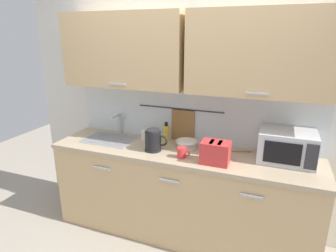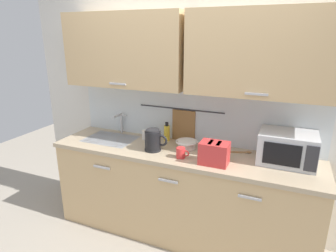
{
  "view_description": "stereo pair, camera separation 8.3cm",
  "coord_description": "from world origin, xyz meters",
  "px_view_note": "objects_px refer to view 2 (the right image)",
  "views": [
    {
      "loc": [
        0.79,
        -2.09,
        1.95
      ],
      "look_at": [
        -0.15,
        0.33,
        1.12
      ],
      "focal_mm": 30.81,
      "sensor_mm": 36.0,
      "label": 1
    },
    {
      "loc": [
        0.87,
        -2.06,
        1.95
      ],
      "look_at": [
        -0.15,
        0.33,
        1.12
      ],
      "focal_mm": 30.81,
      "sensor_mm": 36.0,
      "label": 2
    }
  ],
  "objects_px": {
    "toaster": "(214,153)",
    "wooden_spoon": "(241,152)",
    "mug_near_sink": "(146,135)",
    "mixing_bowl": "(187,144)",
    "mug_by_kettle": "(181,153)",
    "microwave": "(287,148)",
    "electric_kettle": "(153,140)",
    "dish_soap_bottle": "(167,133)"
  },
  "relations": [
    {
      "from": "mixing_bowl",
      "to": "wooden_spoon",
      "type": "xyz_separation_m",
      "value": [
        0.5,
        0.09,
        -0.04
      ]
    },
    {
      "from": "microwave",
      "to": "toaster",
      "type": "height_order",
      "value": "microwave"
    },
    {
      "from": "toaster",
      "to": "wooden_spoon",
      "type": "distance_m",
      "value": 0.38
    },
    {
      "from": "dish_soap_bottle",
      "to": "mixing_bowl",
      "type": "relative_size",
      "value": 0.92
    },
    {
      "from": "dish_soap_bottle",
      "to": "wooden_spoon",
      "type": "distance_m",
      "value": 0.76
    },
    {
      "from": "mug_by_kettle",
      "to": "microwave",
      "type": "bearing_deg",
      "value": 16.51
    },
    {
      "from": "mixing_bowl",
      "to": "dish_soap_bottle",
      "type": "bearing_deg",
      "value": 154.68
    },
    {
      "from": "electric_kettle",
      "to": "mug_near_sink",
      "type": "distance_m",
      "value": 0.33
    },
    {
      "from": "microwave",
      "to": "electric_kettle",
      "type": "relative_size",
      "value": 2.03
    },
    {
      "from": "microwave",
      "to": "mug_near_sink",
      "type": "distance_m",
      "value": 1.37
    },
    {
      "from": "wooden_spoon",
      "to": "mug_by_kettle",
      "type": "bearing_deg",
      "value": -145.26
    },
    {
      "from": "microwave",
      "to": "mug_by_kettle",
      "type": "distance_m",
      "value": 0.9
    },
    {
      "from": "wooden_spoon",
      "to": "electric_kettle",
      "type": "bearing_deg",
      "value": -160.99
    },
    {
      "from": "mug_by_kettle",
      "to": "mixing_bowl",
      "type": "bearing_deg",
      "value": 96.84
    },
    {
      "from": "wooden_spoon",
      "to": "mug_near_sink",
      "type": "bearing_deg",
      "value": -178.94
    },
    {
      "from": "toaster",
      "to": "mug_by_kettle",
      "type": "relative_size",
      "value": 2.13
    },
    {
      "from": "toaster",
      "to": "dish_soap_bottle",
      "type": "bearing_deg",
      "value": 148.65
    },
    {
      "from": "mug_near_sink",
      "to": "mixing_bowl",
      "type": "distance_m",
      "value": 0.48
    },
    {
      "from": "electric_kettle",
      "to": "wooden_spoon",
      "type": "bearing_deg",
      "value": 19.01
    },
    {
      "from": "mug_near_sink",
      "to": "mug_by_kettle",
      "type": "relative_size",
      "value": 1.0
    },
    {
      "from": "microwave",
      "to": "wooden_spoon",
      "type": "bearing_deg",
      "value": 169.64
    },
    {
      "from": "mug_near_sink",
      "to": "mixing_bowl",
      "type": "height_order",
      "value": "mug_near_sink"
    },
    {
      "from": "electric_kettle",
      "to": "mixing_bowl",
      "type": "distance_m",
      "value": 0.33
    },
    {
      "from": "mixing_bowl",
      "to": "mug_by_kettle",
      "type": "height_order",
      "value": "mug_by_kettle"
    },
    {
      "from": "mug_by_kettle",
      "to": "electric_kettle",
      "type": "bearing_deg",
      "value": 168.71
    },
    {
      "from": "dish_soap_bottle",
      "to": "wooden_spoon",
      "type": "xyz_separation_m",
      "value": [
        0.76,
        -0.03,
        -0.08
      ]
    },
    {
      "from": "electric_kettle",
      "to": "mug_near_sink",
      "type": "relative_size",
      "value": 1.89
    },
    {
      "from": "mug_near_sink",
      "to": "mug_by_kettle",
      "type": "xyz_separation_m",
      "value": [
        0.51,
        -0.31,
        0.0
      ]
    },
    {
      "from": "electric_kettle",
      "to": "toaster",
      "type": "xyz_separation_m",
      "value": [
        0.6,
        -0.06,
        -0.01
      ]
    },
    {
      "from": "mug_near_sink",
      "to": "mug_by_kettle",
      "type": "distance_m",
      "value": 0.59
    },
    {
      "from": "mug_near_sink",
      "to": "toaster",
      "type": "bearing_deg",
      "value": -21.09
    },
    {
      "from": "wooden_spoon",
      "to": "mixing_bowl",
      "type": "bearing_deg",
      "value": -169.28
    },
    {
      "from": "mixing_bowl",
      "to": "toaster",
      "type": "bearing_deg",
      "value": -35.66
    },
    {
      "from": "electric_kettle",
      "to": "toaster",
      "type": "distance_m",
      "value": 0.6
    },
    {
      "from": "microwave",
      "to": "mug_near_sink",
      "type": "relative_size",
      "value": 3.83
    },
    {
      "from": "microwave",
      "to": "dish_soap_bottle",
      "type": "relative_size",
      "value": 2.35
    },
    {
      "from": "electric_kettle",
      "to": "mug_by_kettle",
      "type": "bearing_deg",
      "value": -11.29
    },
    {
      "from": "dish_soap_bottle",
      "to": "mug_by_kettle",
      "type": "height_order",
      "value": "dish_soap_bottle"
    },
    {
      "from": "electric_kettle",
      "to": "mixing_bowl",
      "type": "bearing_deg",
      "value": 32.07
    },
    {
      "from": "mug_near_sink",
      "to": "electric_kettle",
      "type": "bearing_deg",
      "value": -50.36
    },
    {
      "from": "mixing_bowl",
      "to": "mug_near_sink",
      "type": "bearing_deg",
      "value": 170.96
    },
    {
      "from": "mug_by_kettle",
      "to": "wooden_spoon",
      "type": "relative_size",
      "value": 0.45
    }
  ]
}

